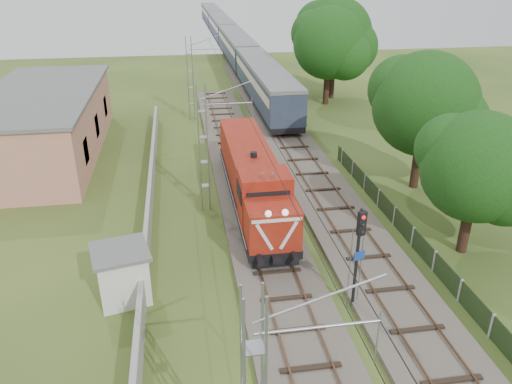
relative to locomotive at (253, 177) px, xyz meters
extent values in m
plane|color=#30481B|center=(0.00, -11.77, -2.10)|extent=(140.00, 140.00, 0.00)
cube|color=#6B6054|center=(0.00, -4.77, -1.95)|extent=(4.20, 70.00, 0.30)
cube|color=black|center=(0.00, -4.77, -1.75)|extent=(2.40, 70.00, 0.10)
cube|color=brown|center=(-0.85, -4.77, -1.68)|extent=(0.08, 70.00, 0.05)
cube|color=brown|center=(0.85, -4.77, -1.68)|extent=(0.08, 70.00, 0.05)
cube|color=#6B6054|center=(5.00, 8.23, -1.95)|extent=(4.20, 80.00, 0.30)
cube|color=black|center=(5.00, 8.23, -1.75)|extent=(2.40, 80.00, 0.10)
cube|color=brown|center=(4.15, 8.23, -1.68)|extent=(0.08, 80.00, 0.05)
cube|color=brown|center=(5.85, 8.23, -1.68)|extent=(0.08, 80.00, 0.05)
cylinder|color=gray|center=(-1.50, -19.77, 4.70)|extent=(3.00, 0.08, 0.08)
cylinder|color=gray|center=(-1.50, 0.23, 4.70)|extent=(3.00, 0.08, 0.08)
cylinder|color=gray|center=(-1.50, 20.23, 4.70)|extent=(3.00, 0.08, 0.08)
cylinder|color=black|center=(0.00, 0.23, 3.40)|extent=(0.03, 70.00, 0.03)
cylinder|color=black|center=(0.00, 0.23, 4.70)|extent=(0.03, 70.00, 0.03)
cube|color=#9E9E99|center=(-6.50, 0.23, -1.35)|extent=(0.25, 40.00, 1.50)
cube|color=tan|center=(-15.00, 12.23, 0.40)|extent=(8.00, 20.00, 5.00)
cube|color=#606060|center=(-15.00, 12.23, 3.00)|extent=(8.40, 20.40, 0.25)
cube|color=black|center=(-11.05, 6.23, 0.10)|extent=(0.10, 1.60, 1.80)
cube|color=black|center=(-11.05, 12.23, 0.10)|extent=(0.10, 1.60, 1.80)
cube|color=black|center=(-11.05, 18.23, 0.10)|extent=(0.10, 1.60, 1.80)
cube|color=black|center=(8.00, -8.77, -1.50)|extent=(0.05, 32.00, 1.15)
cube|color=#9E9E99|center=(8.00, 6.23, -1.50)|extent=(0.12, 0.12, 1.20)
cube|color=black|center=(0.00, 0.11, -1.14)|extent=(2.77, 15.67, 0.46)
cube|color=black|center=(0.00, -4.96, -1.42)|extent=(2.03, 3.32, 0.46)
cube|color=black|center=(0.00, 5.18, -1.42)|extent=(2.03, 3.32, 0.46)
cube|color=black|center=(0.00, -7.63, -1.51)|extent=(2.40, 0.23, 0.32)
cube|color=maroon|center=(0.00, -6.57, 0.15)|extent=(2.67, 2.30, 2.12)
sphere|color=white|center=(-0.41, -7.68, 1.34)|extent=(0.33, 0.33, 0.33)
sphere|color=white|center=(0.41, -7.68, 1.34)|extent=(0.33, 0.33, 0.33)
cube|color=silver|center=(-0.60, -7.74, 0.10)|extent=(0.93, 0.06, 1.54)
cube|color=silver|center=(0.60, -7.74, 0.10)|extent=(0.93, 0.06, 1.54)
cube|color=silver|center=(0.00, -7.74, 0.98)|extent=(2.49, 0.06, 0.17)
cube|color=maroon|center=(0.00, -4.31, 0.56)|extent=(2.77, 2.21, 2.95)
cube|color=black|center=(0.00, -5.44, 1.02)|extent=(2.30, 0.06, 0.83)
cube|color=maroon|center=(0.00, 2.37, 0.28)|extent=(2.58, 11.15, 2.40)
cylinder|color=black|center=(0.00, -0.44, 1.62)|extent=(0.41, 0.41, 0.37)
cylinder|color=gray|center=(-0.28, -5.05, 2.17)|extent=(0.11, 0.11, 0.32)
cylinder|color=gray|center=(0.28, -5.05, 2.17)|extent=(0.11, 0.11, 0.32)
cube|color=black|center=(5.00, 23.99, -1.17)|extent=(3.12, 23.69, 0.54)
cube|color=#313C52|center=(5.00, 23.99, 0.56)|extent=(3.23, 23.69, 2.91)
cube|color=beige|center=(5.00, 23.99, 1.09)|extent=(3.27, 22.75, 0.81)
cube|color=slate|center=(5.00, 23.99, 2.17)|extent=(3.28, 23.69, 0.38)
cube|color=black|center=(5.00, 48.76, -1.17)|extent=(3.12, 23.69, 0.54)
cube|color=#313C52|center=(5.00, 48.76, 0.56)|extent=(3.23, 23.69, 2.91)
cube|color=beige|center=(5.00, 48.76, 1.09)|extent=(3.27, 22.75, 0.81)
cube|color=slate|center=(5.00, 48.76, 2.17)|extent=(3.28, 23.69, 0.38)
cube|color=black|center=(5.00, 73.53, -1.17)|extent=(3.12, 23.69, 0.54)
cube|color=#313C52|center=(5.00, 73.53, 0.56)|extent=(3.23, 23.69, 2.91)
cube|color=beige|center=(5.00, 73.53, 1.09)|extent=(3.27, 22.75, 0.81)
cube|color=slate|center=(5.00, 73.53, 2.17)|extent=(3.28, 23.69, 0.38)
cube|color=black|center=(5.00, 98.30, -1.17)|extent=(3.12, 23.69, 0.54)
cube|color=#313C52|center=(5.00, 98.30, 0.56)|extent=(3.23, 23.69, 2.91)
cube|color=beige|center=(5.00, 98.30, 1.09)|extent=(3.27, 22.75, 0.81)
cube|color=slate|center=(5.00, 98.30, 2.17)|extent=(3.28, 23.69, 0.38)
cylinder|color=black|center=(2.96, -10.88, 0.42)|extent=(0.14, 0.14, 5.04)
cube|color=black|center=(2.96, -11.03, 2.33)|extent=(0.40, 0.31, 1.11)
sphere|color=red|center=(2.96, -11.15, 2.68)|extent=(0.18, 0.18, 0.18)
sphere|color=black|center=(2.96, -11.15, 2.33)|extent=(0.18, 0.18, 0.18)
sphere|color=black|center=(2.96, -11.15, 1.98)|extent=(0.18, 0.18, 0.18)
cube|color=navy|center=(3.01, -11.00, 0.72)|extent=(0.54, 0.21, 0.40)
cube|color=silver|center=(-7.40, -8.52, -0.89)|extent=(2.62, 2.62, 2.42)
cube|color=#606060|center=(-7.40, -8.52, 0.42)|extent=(3.01, 3.01, 0.16)
cylinder|color=#3E2419|center=(10.47, -7.14, -0.34)|extent=(0.56, 0.56, 3.52)
sphere|color=#133E10|center=(10.47, -7.14, 2.86)|extent=(5.76, 5.76, 5.76)
sphere|color=#133E10|center=(11.62, -8.01, 2.06)|extent=(4.03, 4.03, 4.03)
sphere|color=#133E10|center=(9.46, -6.13, 3.50)|extent=(3.74, 3.74, 3.74)
cylinder|color=#3E2419|center=(11.64, 1.32, 0.00)|extent=(0.60, 0.60, 4.21)
sphere|color=#133E10|center=(11.64, 1.32, 3.82)|extent=(6.88, 6.88, 6.88)
sphere|color=#133E10|center=(13.01, 0.28, 2.87)|extent=(4.82, 4.82, 4.82)
sphere|color=#133E10|center=(10.43, 2.52, 4.59)|extent=(4.47, 4.47, 4.47)
cylinder|color=#3E2419|center=(11.83, 23.88, 0.21)|extent=(0.64, 0.64, 4.63)
sphere|color=#133E10|center=(11.83, 23.88, 4.43)|extent=(7.58, 7.58, 7.58)
sphere|color=#133E10|center=(13.34, 22.75, 3.37)|extent=(5.31, 5.31, 5.31)
sphere|color=#133E10|center=(10.50, 25.21, 5.27)|extent=(4.93, 4.93, 4.93)
cylinder|color=#3E2419|center=(13.19, 26.37, 0.39)|extent=(0.63, 0.63, 4.98)
sphere|color=#133E10|center=(13.19, 26.37, 4.91)|extent=(8.15, 8.15, 8.15)
sphere|color=#133E10|center=(14.82, 25.15, 3.78)|extent=(5.70, 5.70, 5.70)
sphere|color=#133E10|center=(11.77, 27.80, 5.82)|extent=(5.30, 5.30, 5.30)
camera|label=1|loc=(-4.34, -28.52, 12.37)|focal=35.00mm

